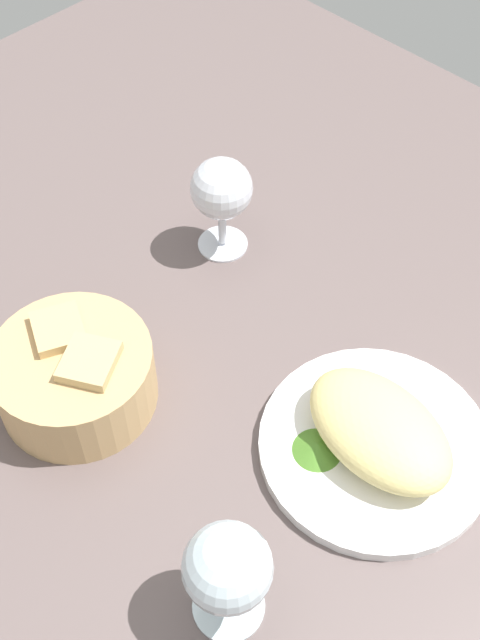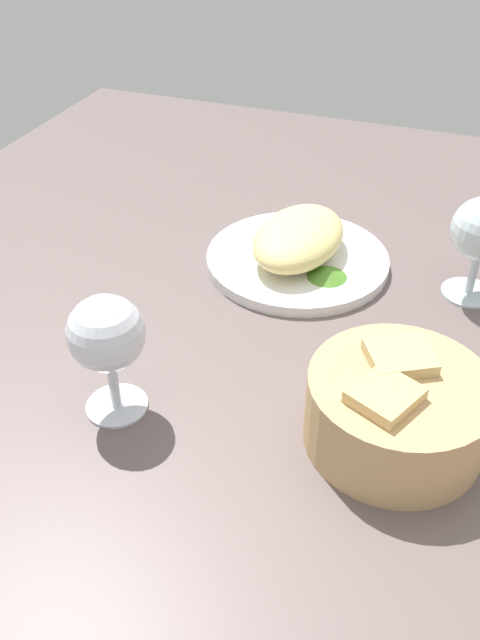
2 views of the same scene
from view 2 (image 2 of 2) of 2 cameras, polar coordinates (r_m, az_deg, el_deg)
The scene contains 6 objects.
ground_plane at distance 71.95cm, azimuth 9.67°, elevation -4.84°, with size 140.00×140.00×2.00cm, color #645453.
plate at distance 86.77cm, azimuth 4.89°, elevation 5.14°, with size 23.30×23.30×1.40cm, color white.
omelette at distance 85.11cm, azimuth 5.00°, elevation 6.98°, with size 16.25×10.45×5.05cm, color #E8D583.
lettuce_garnish at distance 82.20cm, azimuth 7.42°, elevation 4.04°, with size 4.95×4.95×1.24cm, color #4B8229.
bread_basket at distance 62.22cm, azimuth 13.08°, elevation -7.34°, with size 16.42×16.42×8.44cm.
wine_glass_near at distance 61.82cm, azimuth -11.26°, elevation -1.53°, with size 7.23×7.23×12.79cm.
Camera 2 is at (53.52, 6.94, 46.58)cm, focal length 37.65 mm.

